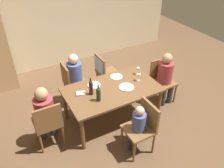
# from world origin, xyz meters

# --- Properties ---
(ground_plane) EXTENTS (10.00, 10.00, 0.00)m
(ground_plane) POSITION_xyz_m (0.00, 0.00, 0.00)
(ground_plane) COLOR brown
(rear_room_partition) EXTENTS (6.40, 0.12, 2.70)m
(rear_room_partition) POSITION_xyz_m (0.00, 2.70, 1.35)
(rear_room_partition) COLOR beige
(rear_room_partition) RESTS_ON ground_plane
(dining_table) EXTENTS (1.72, 1.01, 0.73)m
(dining_table) POSITION_xyz_m (0.00, 0.00, 0.65)
(dining_table) COLOR brown
(dining_table) RESTS_ON ground_plane
(chair_far_left) EXTENTS (0.44, 0.44, 0.92)m
(chair_far_left) POSITION_xyz_m (-0.47, 0.88, 0.53)
(chair_far_left) COLOR brown
(chair_far_left) RESTS_ON ground_plane
(chair_right_end) EXTENTS (0.44, 0.44, 0.92)m
(chair_right_end) POSITION_xyz_m (1.24, 0.09, 0.53)
(chair_right_end) COLOR brown
(chair_right_end) RESTS_ON ground_plane
(chair_left_end) EXTENTS (0.44, 0.44, 0.92)m
(chair_left_end) POSITION_xyz_m (-1.24, -0.09, 0.53)
(chair_left_end) COLOR brown
(chair_left_end) RESTS_ON ground_plane
(chair_near) EXTENTS (0.44, 0.44, 0.92)m
(chair_near) POSITION_xyz_m (0.09, -0.88, 0.53)
(chair_near) COLOR brown
(chair_near) RESTS_ON ground_plane
(chair_far_right) EXTENTS (0.46, 0.44, 0.92)m
(chair_far_right) POSITION_xyz_m (0.26, 0.88, 0.59)
(chair_far_right) COLOR brown
(chair_far_right) RESTS_ON ground_plane
(person_woman_host) EXTENTS (0.35, 0.30, 1.12)m
(person_woman_host) POSITION_xyz_m (-0.36, 0.88, 0.65)
(person_woman_host) COLOR #33333D
(person_woman_host) RESTS_ON ground_plane
(person_man_bearded) EXTENTS (0.31, 0.35, 1.13)m
(person_man_bearded) POSITION_xyz_m (1.24, -0.03, 0.66)
(person_man_bearded) COLOR #33333D
(person_man_bearded) RESTS_ON ground_plane
(person_man_guest) EXTENTS (0.31, 0.36, 1.15)m
(person_man_guest) POSITION_xyz_m (-1.24, 0.03, 0.66)
(person_man_guest) COLOR #33333D
(person_man_guest) RESTS_ON ground_plane
(person_child_small) EXTENTS (0.25, 0.22, 0.94)m
(person_child_small) POSITION_xyz_m (-0.02, -0.88, 0.56)
(person_child_small) COLOR #33333D
(person_child_small) RESTS_ON ground_plane
(wine_bottle_tall_green) EXTENTS (0.07, 0.07, 0.33)m
(wine_bottle_tall_green) POSITION_xyz_m (-0.40, 0.03, 0.87)
(wine_bottle_tall_green) COLOR black
(wine_bottle_tall_green) RESTS_ON dining_table
(wine_bottle_dark_red) EXTENTS (0.08, 0.08, 0.32)m
(wine_bottle_dark_red) POSITION_xyz_m (-0.37, -0.20, 0.86)
(wine_bottle_dark_red) COLOR #19381E
(wine_bottle_dark_red) RESTS_ON dining_table
(wine_glass_near_left) EXTENTS (0.07, 0.07, 0.15)m
(wine_glass_near_left) POSITION_xyz_m (0.58, -0.01, 0.83)
(wine_glass_near_left) COLOR silver
(wine_glass_near_left) RESTS_ON dining_table
(wine_glass_centre) EXTENTS (0.07, 0.07, 0.15)m
(wine_glass_centre) POSITION_xyz_m (0.69, 0.19, 0.83)
(wine_glass_centre) COLOR silver
(wine_glass_centre) RESTS_ON dining_table
(dinner_plate_host) EXTENTS (0.28, 0.28, 0.01)m
(dinner_plate_host) POSITION_xyz_m (0.25, -0.10, 0.73)
(dinner_plate_host) COLOR silver
(dinner_plate_host) RESTS_ON dining_table
(dinner_plate_guest_left) EXTENTS (0.24, 0.24, 0.01)m
(dinner_plate_guest_left) POSITION_xyz_m (-0.24, 0.25, 0.73)
(dinner_plate_guest_left) COLOR silver
(dinner_plate_guest_left) RESTS_ON dining_table
(dinner_plate_guest_right) EXTENTS (0.24, 0.24, 0.01)m
(dinner_plate_guest_right) POSITION_xyz_m (0.26, 0.30, 0.73)
(dinner_plate_guest_right) COLOR white
(dinner_plate_guest_right) RESTS_ON dining_table
(folded_napkin) EXTENTS (0.19, 0.16, 0.03)m
(folded_napkin) POSITION_xyz_m (-0.57, 0.11, 0.74)
(folded_napkin) COLOR beige
(folded_napkin) RESTS_ON dining_table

